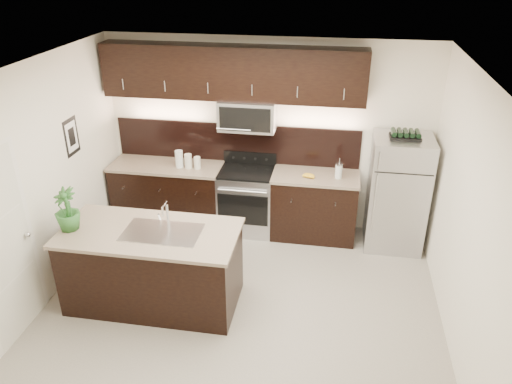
# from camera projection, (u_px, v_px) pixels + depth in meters

# --- Properties ---
(ground) EXTENTS (4.50, 4.50, 0.00)m
(ground) POSITION_uv_depth(u_px,v_px,m) (242.00, 303.00, 5.81)
(ground) COLOR gray
(ground) RESTS_ON ground
(room_walls) EXTENTS (4.52, 4.02, 2.71)m
(room_walls) POSITION_uv_depth(u_px,v_px,m) (228.00, 171.00, 5.04)
(room_walls) COLOR silver
(room_walls) RESTS_ON ground
(counter_run) EXTENTS (3.51, 0.65, 0.94)m
(counter_run) POSITION_uv_depth(u_px,v_px,m) (233.00, 199.00, 7.16)
(counter_run) COLOR black
(counter_run) RESTS_ON ground
(upper_fixtures) EXTENTS (3.49, 0.40, 1.66)m
(upper_fixtures) POSITION_uv_depth(u_px,v_px,m) (234.00, 81.00, 6.54)
(upper_fixtures) COLOR black
(upper_fixtures) RESTS_ON counter_run
(island) EXTENTS (1.96, 0.96, 0.94)m
(island) POSITION_uv_depth(u_px,v_px,m) (153.00, 267.00, 5.66)
(island) COLOR black
(island) RESTS_ON ground
(sink_faucet) EXTENTS (0.84, 0.50, 0.28)m
(sink_faucet) POSITION_uv_depth(u_px,v_px,m) (162.00, 231.00, 5.43)
(sink_faucet) COLOR silver
(sink_faucet) RESTS_ON island
(refrigerator) EXTENTS (0.75, 0.68, 1.56)m
(refrigerator) POSITION_uv_depth(u_px,v_px,m) (397.00, 193.00, 6.63)
(refrigerator) COLOR #B2B2B7
(refrigerator) RESTS_ON ground
(wine_rack) EXTENTS (0.39, 0.24, 0.09)m
(wine_rack) POSITION_uv_depth(u_px,v_px,m) (405.00, 135.00, 6.26)
(wine_rack) COLOR black
(wine_rack) RESTS_ON refrigerator
(plant) EXTENTS (0.36, 0.36, 0.49)m
(plant) POSITION_uv_depth(u_px,v_px,m) (67.00, 209.00, 5.39)
(plant) COLOR #285D25
(plant) RESTS_ON island
(canisters) EXTENTS (0.36, 0.11, 0.24)m
(canisters) POSITION_uv_depth(u_px,v_px,m) (186.00, 160.00, 6.95)
(canisters) COLOR silver
(canisters) RESTS_ON counter_run
(french_press) EXTENTS (0.10, 0.10, 0.28)m
(french_press) POSITION_uv_depth(u_px,v_px,m) (339.00, 171.00, 6.64)
(french_press) COLOR silver
(french_press) RESTS_ON counter_run
(bananas) EXTENTS (0.20, 0.17, 0.05)m
(bananas) POSITION_uv_depth(u_px,v_px,m) (306.00, 175.00, 6.71)
(bananas) COLOR gold
(bananas) RESTS_ON counter_run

